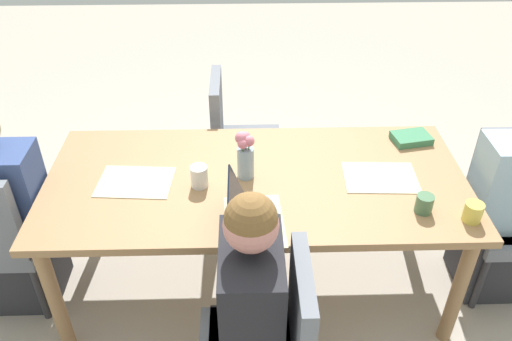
{
  "coord_description": "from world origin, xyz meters",
  "views": [
    {
      "loc": [
        0.06,
        2.07,
        2.28
      ],
      "look_at": [
        0.0,
        0.0,
        0.79
      ],
      "focal_mm": 36.54,
      "sensor_mm": 36.0,
      "label": 1
    }
  ],
  "objects": [
    {
      "name": "ground_plane",
      "position": [
        0.0,
        0.0,
        0.0
      ],
      "size": [
        10.0,
        10.0,
        0.0
      ],
      "primitive_type": "plane",
      "color": "#B2A899"
    },
    {
      "name": "dining_table",
      "position": [
        0.0,
        0.0,
        0.67
      ],
      "size": [
        2.09,
        0.96,
        0.74
      ],
      "color": "#9E754C",
      "rests_on": "ground_plane"
    },
    {
      "name": "chair_far_left_near",
      "position": [
        -0.04,
        0.77,
        0.5
      ],
      "size": [
        0.44,
        0.44,
        0.9
      ],
      "color": "slate",
      "rests_on": "ground_plane"
    },
    {
      "name": "person_far_left_near",
      "position": [
        0.04,
        0.71,
        0.53
      ],
      "size": [
        0.36,
        0.4,
        1.19
      ],
      "color": "#2D2D33",
      "rests_on": "ground_plane"
    },
    {
      "name": "chair_head_left_left_mid",
      "position": [
        -1.37,
        -0.06,
        0.5
      ],
      "size": [
        0.44,
        0.44,
        0.9
      ],
      "color": "slate",
      "rests_on": "ground_plane"
    },
    {
      "name": "person_head_left_left_mid",
      "position": [
        -1.31,
        0.02,
        0.53
      ],
      "size": [
        0.4,
        0.36,
        1.19
      ],
      "color": "#2D2D33",
      "rests_on": "ground_plane"
    },
    {
      "name": "person_head_right_left_far",
      "position": [
        1.26,
        0.03,
        0.53
      ],
      "size": [
        0.4,
        0.36,
        1.19
      ],
      "color": "#2D2D33",
      "rests_on": "ground_plane"
    },
    {
      "name": "chair_near_right_near",
      "position": [
        0.11,
        -0.8,
        0.5
      ],
      "size": [
        0.44,
        0.44,
        0.9
      ],
      "color": "slate",
      "rests_on": "ground_plane"
    },
    {
      "name": "flower_vase",
      "position": [
        0.05,
        -0.02,
        0.89
      ],
      "size": [
        0.09,
        0.09,
        0.26
      ],
      "color": "#8EA8B7",
      "rests_on": "dining_table"
    },
    {
      "name": "placemat_far_left_near",
      "position": [
        0.02,
        0.32,
        0.75
      ],
      "size": [
        0.28,
        0.37,
        0.0
      ],
      "primitive_type": "cube",
      "rotation": [
        0.0,
        0.0,
        -1.51
      ],
      "color": "beige",
      "rests_on": "dining_table"
    },
    {
      "name": "placemat_head_left_left_mid",
      "position": [
        -0.62,
        0.01,
        0.75
      ],
      "size": [
        0.37,
        0.28,
        0.0
      ],
      "primitive_type": "cube",
      "rotation": [
        0.0,
        0.0,
        -0.04
      ],
      "color": "beige",
      "rests_on": "dining_table"
    },
    {
      "name": "placemat_head_right_left_far",
      "position": [
        0.59,
        0.01,
        0.75
      ],
      "size": [
        0.38,
        0.29,
        0.0
      ],
      "primitive_type": "cube",
      "rotation": [
        0.0,
        0.0,
        3.07
      ],
      "color": "beige",
      "rests_on": "dining_table"
    },
    {
      "name": "laptop_far_left_near",
      "position": [
        0.04,
        0.32,
        0.79
      ],
      "size": [
        0.22,
        0.32,
        0.2
      ],
      "color": "#38383D",
      "rests_on": "dining_table"
    },
    {
      "name": "coffee_mug_near_left",
      "position": [
        -0.75,
        0.27,
        0.79
      ],
      "size": [
        0.08,
        0.08,
        0.09
      ],
      "primitive_type": "cylinder",
      "color": "#47704C",
      "rests_on": "dining_table"
    },
    {
      "name": "coffee_mug_near_right",
      "position": [
        0.27,
        0.05,
        0.8
      ],
      "size": [
        0.08,
        0.08,
        0.11
      ],
      "primitive_type": "cylinder",
      "color": "white",
      "rests_on": "dining_table"
    },
    {
      "name": "coffee_mug_centre_left",
      "position": [
        -0.95,
        0.34,
        0.79
      ],
      "size": [
        0.08,
        0.08,
        0.09
      ],
      "primitive_type": "cylinder",
      "color": "#DBC64C",
      "rests_on": "dining_table"
    },
    {
      "name": "book_red_cover",
      "position": [
        -0.86,
        -0.32,
        0.76
      ],
      "size": [
        0.22,
        0.18,
        0.04
      ],
      "primitive_type": "cube",
      "rotation": [
        0.0,
        0.0,
        0.19
      ],
      "color": "#3D7F56",
      "rests_on": "dining_table"
    }
  ]
}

